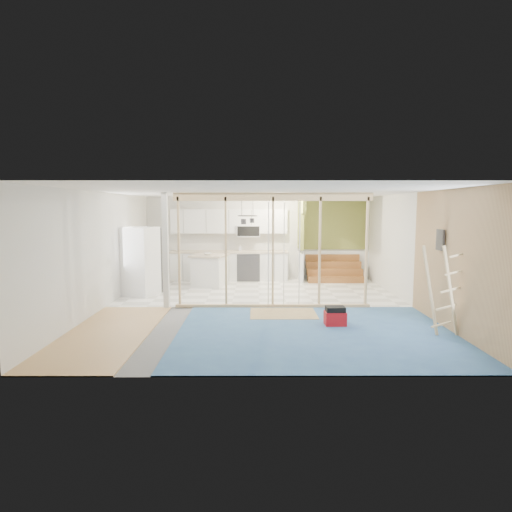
{
  "coord_description": "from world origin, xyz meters",
  "views": [
    {
      "loc": [
        -0.11,
        -9.5,
        2.25
      ],
      "look_at": [
        -0.08,
        0.6,
        1.12
      ],
      "focal_mm": 30.0,
      "sensor_mm": 36.0,
      "label": 1
    }
  ],
  "objects_px": {
    "island": "(210,271)",
    "ladder": "(443,291)",
    "toolbox": "(335,317)",
    "fridge": "(140,262)"
  },
  "relations": [
    {
      "from": "fridge",
      "to": "island",
      "type": "xyz_separation_m",
      "value": [
        1.64,
        1.32,
        -0.42
      ]
    },
    {
      "from": "island",
      "to": "ladder",
      "type": "relative_size",
      "value": 0.72
    },
    {
      "from": "fridge",
      "to": "toolbox",
      "type": "xyz_separation_m",
      "value": [
        4.48,
        -2.87,
        -0.71
      ]
    },
    {
      "from": "toolbox",
      "to": "ladder",
      "type": "height_order",
      "value": "ladder"
    },
    {
      "from": "fridge",
      "to": "ladder",
      "type": "height_order",
      "value": "fridge"
    },
    {
      "from": "toolbox",
      "to": "ladder",
      "type": "bearing_deg",
      "value": -22.84
    },
    {
      "from": "island",
      "to": "ladder",
      "type": "xyz_separation_m",
      "value": [
        4.57,
        -4.9,
        0.36
      ]
    },
    {
      "from": "fridge",
      "to": "island",
      "type": "relative_size",
      "value": 1.53
    },
    {
      "from": "fridge",
      "to": "island",
      "type": "distance_m",
      "value": 2.15
    },
    {
      "from": "toolbox",
      "to": "ladder",
      "type": "xyz_separation_m",
      "value": [
        1.73,
        -0.71,
        0.64
      ]
    }
  ]
}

